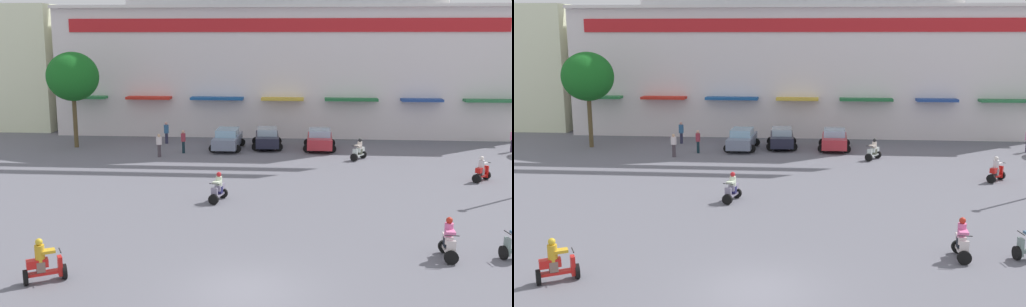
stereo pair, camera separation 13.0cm
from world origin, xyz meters
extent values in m
plane|color=slate|center=(0.00, 13.00, 0.00)|extent=(128.00, 128.00, 0.00)
cube|color=silver|center=(0.00, 35.08, 5.23)|extent=(38.00, 10.16, 10.47)
cube|color=red|center=(0.00, 29.94, 9.10)|extent=(34.96, 0.12, 1.06)
cube|color=silver|center=(0.00, 29.90, 10.59)|extent=(38.00, 0.70, 0.24)
cube|color=#2A773F|center=(-16.05, 29.45, 3.30)|extent=(3.06, 1.10, 0.20)
cube|color=red|center=(-10.93, 29.45, 3.30)|extent=(3.63, 1.10, 0.20)
cube|color=#194D90|center=(-5.31, 29.45, 3.30)|extent=(4.26, 1.10, 0.20)
cube|color=gold|center=(-0.01, 29.45, 3.30)|extent=(3.39, 1.10, 0.20)
cube|color=#216938|center=(5.45, 29.45, 3.30)|extent=(4.17, 1.10, 0.20)
cube|color=navy|center=(10.95, 29.45, 3.30)|extent=(3.19, 1.10, 0.20)
cube|color=#297040|center=(16.33, 29.45, 3.30)|extent=(4.25, 1.10, 0.20)
cube|color=#E7EDC3|center=(-27.02, 36.81, 5.48)|extent=(13.78, 11.50, 10.96)
cylinder|color=brown|center=(-15.35, 24.77, 1.98)|extent=(0.32, 0.32, 3.95)
ellipsoid|color=#18631F|center=(-15.35, 24.77, 5.31)|extent=(3.87, 3.49, 3.62)
cube|color=slate|center=(-3.87, 24.85, 0.64)|extent=(1.79, 4.40, 0.75)
cube|color=#8DB7D2|center=(-3.87, 24.85, 1.28)|extent=(1.52, 2.21, 0.52)
cylinder|color=black|center=(-4.73, 26.21, 0.30)|extent=(0.60, 0.17, 0.60)
cylinder|color=black|center=(-2.98, 26.20, 0.30)|extent=(0.60, 0.17, 0.60)
cylinder|color=black|center=(-4.76, 23.50, 0.30)|extent=(0.60, 0.17, 0.60)
cylinder|color=black|center=(-3.01, 23.48, 0.30)|extent=(0.60, 0.17, 0.60)
cube|color=#1D1E2F|center=(-1.00, 25.71, 0.64)|extent=(2.00, 4.21, 0.74)
cube|color=#99AEBF|center=(-1.00, 25.71, 1.25)|extent=(1.61, 2.15, 0.49)
cylinder|color=black|center=(-1.94, 26.91, 0.30)|extent=(0.61, 0.21, 0.60)
cylinder|color=black|center=(-0.26, 27.04, 0.30)|extent=(0.61, 0.21, 0.60)
cylinder|color=black|center=(-1.74, 24.38, 0.30)|extent=(0.61, 0.21, 0.60)
cylinder|color=black|center=(-0.06, 24.51, 0.30)|extent=(0.61, 0.21, 0.60)
cube|color=#AE2831|center=(2.92, 25.28, 0.65)|extent=(1.85, 4.00, 0.76)
cube|color=#98B8D2|center=(2.92, 25.28, 1.28)|extent=(1.57, 2.01, 0.49)
cylinder|color=black|center=(2.05, 26.53, 0.30)|extent=(0.60, 0.18, 0.60)
cylinder|color=black|center=(3.83, 26.50, 0.30)|extent=(0.60, 0.18, 0.60)
cylinder|color=black|center=(2.01, 24.07, 0.30)|extent=(0.60, 0.18, 0.60)
cylinder|color=black|center=(3.79, 24.04, 0.30)|extent=(0.60, 0.18, 0.60)
cylinder|color=black|center=(-6.30, 0.51, 0.26)|extent=(0.39, 0.52, 0.52)
cylinder|color=black|center=(-7.38, -0.12, 0.26)|extent=(0.39, 0.52, 0.52)
cube|color=red|center=(-6.84, 0.19, 0.32)|extent=(1.09, 0.80, 0.10)
cube|color=red|center=(-7.03, 0.08, 0.69)|extent=(0.76, 0.61, 0.28)
cube|color=red|center=(-6.41, 0.44, 0.49)|extent=(0.28, 0.35, 0.68)
cylinder|color=black|center=(-6.38, 0.46, 1.03)|extent=(0.29, 0.47, 0.04)
cube|color=#7B6055|center=(-6.94, 0.13, 0.57)|extent=(0.40, 0.42, 0.36)
cylinder|color=gold|center=(-6.94, 0.13, 1.04)|extent=(0.44, 0.44, 0.57)
sphere|color=gold|center=(-6.94, 0.13, 1.43)|extent=(0.25, 0.25, 0.25)
cube|color=gold|center=(-6.71, 0.27, 1.07)|extent=(0.55, 0.52, 0.10)
cylinder|color=black|center=(12.42, 16.68, 0.26)|extent=(0.49, 0.44, 0.52)
cylinder|color=black|center=(11.61, 15.70, 0.26)|extent=(0.49, 0.44, 0.52)
cube|color=red|center=(12.01, 16.19, 0.32)|extent=(0.93, 1.04, 0.10)
cube|color=red|center=(11.87, 16.01, 0.70)|extent=(0.68, 0.74, 0.28)
cube|color=red|center=(12.34, 16.58, 0.49)|extent=(0.34, 0.31, 0.68)
cylinder|color=black|center=(12.35, 16.60, 1.04)|extent=(0.42, 0.36, 0.04)
cube|color=slate|center=(11.93, 16.09, 0.58)|extent=(0.43, 0.42, 0.36)
cylinder|color=silver|center=(11.93, 16.09, 1.01)|extent=(0.45, 0.45, 0.50)
sphere|color=silver|center=(11.93, 16.09, 1.37)|extent=(0.25, 0.25, 0.25)
cube|color=silver|center=(12.11, 16.30, 1.03)|extent=(0.54, 0.56, 0.10)
cylinder|color=black|center=(9.30, 3.63, 0.26)|extent=(0.23, 0.54, 0.52)
cube|color=slate|center=(9.42, 3.65, 0.49)|extent=(0.19, 0.34, 0.68)
cylinder|color=black|center=(9.40, 3.65, 1.04)|extent=(0.12, 0.52, 0.04)
cylinder|color=black|center=(7.24, 2.95, 0.26)|extent=(0.52, 0.16, 0.52)
cylinder|color=black|center=(7.28, 4.13, 0.26)|extent=(0.52, 0.16, 0.52)
cube|color=silver|center=(7.26, 3.54, 0.32)|extent=(0.31, 1.05, 0.10)
cube|color=silver|center=(7.27, 3.75, 0.72)|extent=(0.32, 0.67, 0.28)
cube|color=silver|center=(7.24, 3.07, 0.51)|extent=(0.32, 0.15, 0.70)
cylinder|color=black|center=(7.24, 3.04, 1.06)|extent=(0.52, 0.05, 0.04)
cube|color=black|center=(7.26, 3.66, 0.60)|extent=(0.33, 0.29, 0.36)
cylinder|color=pink|center=(7.26, 3.66, 1.06)|extent=(0.33, 0.33, 0.56)
sphere|color=red|center=(7.26, 3.66, 1.45)|extent=(0.25, 0.25, 0.25)
cube|color=pink|center=(7.25, 3.40, 1.09)|extent=(0.35, 0.45, 0.10)
cylinder|color=black|center=(-2.62, 10.05, 0.26)|extent=(0.54, 0.26, 0.52)
cylinder|color=black|center=(-2.33, 11.31, 0.26)|extent=(0.54, 0.26, 0.52)
cube|color=gray|center=(-2.47, 10.68, 0.32)|extent=(0.53, 1.17, 0.10)
cube|color=gray|center=(-2.42, 10.90, 0.69)|extent=(0.45, 0.77, 0.28)
cube|color=gray|center=(-2.59, 10.18, 0.49)|extent=(0.34, 0.21, 0.67)
cylinder|color=black|center=(-2.59, 10.15, 1.03)|extent=(0.51, 0.15, 0.04)
cube|color=#201E4B|center=(-2.44, 10.80, 0.57)|extent=(0.37, 0.34, 0.36)
cylinder|color=silver|center=(-2.44, 10.80, 1.00)|extent=(0.38, 0.38, 0.51)
sphere|color=red|center=(-2.44, 10.80, 1.37)|extent=(0.25, 0.25, 0.25)
cube|color=silver|center=(-2.51, 10.53, 1.03)|extent=(0.43, 0.51, 0.10)
cylinder|color=black|center=(5.13, 21.23, 0.26)|extent=(0.52, 0.40, 0.52)
cylinder|color=black|center=(5.82, 22.32, 0.26)|extent=(0.52, 0.40, 0.52)
cube|color=silver|center=(5.47, 21.77, 0.32)|extent=(0.84, 1.11, 0.10)
cube|color=silver|center=(5.60, 21.97, 0.67)|extent=(0.64, 0.77, 0.28)
cube|color=silver|center=(5.20, 21.34, 0.48)|extent=(0.35, 0.29, 0.66)
cylinder|color=black|center=(5.19, 21.32, 1.01)|extent=(0.46, 0.31, 0.04)
cube|color=#4D5142|center=(5.54, 21.88, 0.55)|extent=(0.42, 0.41, 0.36)
cylinder|color=beige|center=(5.54, 21.88, 0.98)|extent=(0.44, 0.44, 0.48)
sphere|color=black|center=(5.54, 21.88, 1.33)|extent=(0.25, 0.25, 0.25)
cube|color=beige|center=(5.39, 21.64, 1.00)|extent=(0.52, 0.55, 0.10)
cylinder|color=#12272F|center=(-6.82, 23.10, 0.43)|extent=(0.27, 0.27, 0.86)
cylinder|color=#962F3D|center=(-6.82, 23.10, 1.14)|extent=(0.44, 0.44, 0.57)
sphere|color=tan|center=(-6.82, 23.10, 1.54)|extent=(0.23, 0.23, 0.23)
cylinder|color=#282840|center=(-8.93, 26.89, 0.41)|extent=(0.31, 0.31, 0.83)
cylinder|color=#2D5A88|center=(-8.93, 26.89, 1.15)|extent=(0.50, 0.50, 0.64)
sphere|color=tan|center=(-8.93, 26.89, 1.57)|extent=(0.22, 0.22, 0.22)
cylinder|color=#463C43|center=(-8.21, 21.61, 0.44)|extent=(0.31, 0.31, 0.87)
cylinder|color=silver|center=(-8.21, 21.61, 1.13)|extent=(0.49, 0.49, 0.52)
sphere|color=tan|center=(-8.21, 21.61, 1.50)|extent=(0.21, 0.21, 0.21)
camera|label=1|loc=(1.87, -18.07, 8.13)|focal=41.72mm
camera|label=2|loc=(2.00, -18.06, 8.13)|focal=41.72mm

